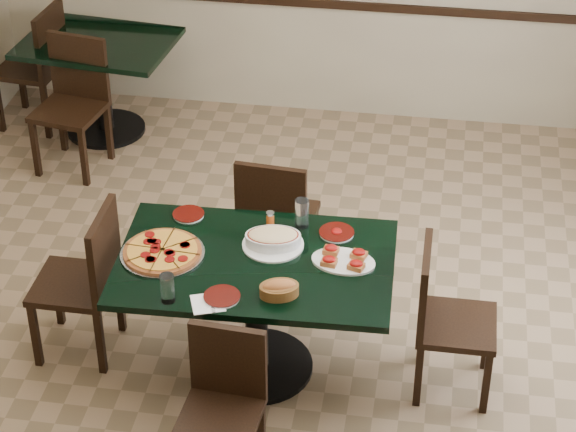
% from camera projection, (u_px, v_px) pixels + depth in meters
% --- Properties ---
extents(floor, '(5.50, 5.50, 0.00)m').
position_uv_depth(floor, '(264.00, 332.00, 6.59)').
color(floor, '#80664A').
rests_on(floor, ground).
extents(room_shell, '(5.50, 5.50, 5.50)m').
position_uv_depth(room_shell, '(464.00, 37.00, 7.22)').
color(room_shell, white).
rests_on(room_shell, floor).
extents(main_table, '(1.49, 0.98, 0.75)m').
position_uv_depth(main_table, '(256.00, 288.00, 6.01)').
color(main_table, black).
rests_on(main_table, floor).
extents(back_table, '(1.16, 0.90, 0.75)m').
position_uv_depth(back_table, '(100.00, 69.00, 8.28)').
color(back_table, black).
rests_on(back_table, floor).
extents(chair_far, '(0.46, 0.46, 0.91)m').
position_uv_depth(chair_far, '(275.00, 215.00, 6.70)').
color(chair_far, black).
rests_on(chair_far, floor).
extents(chair_near, '(0.41, 0.41, 0.82)m').
position_uv_depth(chair_near, '(224.00, 398.00, 5.47)').
color(chair_near, black).
rests_on(chair_near, floor).
extents(chair_right, '(0.42, 0.42, 0.90)m').
position_uv_depth(chair_right, '(442.00, 313.00, 5.94)').
color(chair_right, black).
rests_on(chair_right, floor).
extents(chair_left, '(0.44, 0.44, 0.93)m').
position_uv_depth(chair_left, '(88.00, 275.00, 6.18)').
color(chair_left, black).
rests_on(chair_left, floor).
extents(back_chair_near, '(0.52, 0.52, 0.95)m').
position_uv_depth(back_chair_near, '(74.00, 96.00, 7.91)').
color(back_chair_near, black).
rests_on(back_chair_near, floor).
extents(back_chair_left, '(0.49, 0.49, 0.96)m').
position_uv_depth(back_chair_left, '(39.00, 60.00, 8.36)').
color(back_chair_left, black).
rests_on(back_chair_left, floor).
extents(pepperoni_pizza, '(0.45, 0.45, 0.04)m').
position_uv_depth(pepperoni_pizza, '(162.00, 252.00, 5.95)').
color(pepperoni_pizza, '#ACADB3').
rests_on(pepperoni_pizza, main_table).
extents(lasagna_casserole, '(0.33, 0.33, 0.09)m').
position_uv_depth(lasagna_casserole, '(273.00, 239.00, 6.00)').
color(lasagna_casserole, silver).
rests_on(lasagna_casserole, main_table).
extents(bread_basket, '(0.23, 0.19, 0.09)m').
position_uv_depth(bread_basket, '(279.00, 289.00, 5.65)').
color(bread_basket, brown).
rests_on(bread_basket, main_table).
extents(bruschetta_platter, '(0.37, 0.28, 0.05)m').
position_uv_depth(bruschetta_platter, '(343.00, 259.00, 5.88)').
color(bruschetta_platter, silver).
rests_on(bruschetta_platter, main_table).
extents(side_plate_near, '(0.19, 0.19, 0.02)m').
position_uv_depth(side_plate_near, '(222.00, 297.00, 5.64)').
color(side_plate_near, silver).
rests_on(side_plate_near, main_table).
extents(side_plate_far_r, '(0.19, 0.19, 0.03)m').
position_uv_depth(side_plate_far_r, '(337.00, 232.00, 6.11)').
color(side_plate_far_r, silver).
rests_on(side_plate_far_r, main_table).
extents(side_plate_far_l, '(0.18, 0.18, 0.02)m').
position_uv_depth(side_plate_far_l, '(188.00, 214.00, 6.26)').
color(side_plate_far_l, silver).
rests_on(side_plate_far_l, main_table).
extents(napkin_setting, '(0.21, 0.21, 0.01)m').
position_uv_depth(napkin_setting, '(208.00, 303.00, 5.61)').
color(napkin_setting, white).
rests_on(napkin_setting, main_table).
extents(water_glass_a, '(0.08, 0.08, 0.17)m').
position_uv_depth(water_glass_a, '(302.00, 213.00, 6.14)').
color(water_glass_a, white).
rests_on(water_glass_a, main_table).
extents(water_glass_b, '(0.07, 0.07, 0.16)m').
position_uv_depth(water_glass_b, '(167.00, 288.00, 5.59)').
color(water_glass_b, white).
rests_on(water_glass_b, main_table).
extents(pepper_shaker, '(0.05, 0.05, 0.08)m').
position_uv_depth(pepper_shaker, '(270.00, 218.00, 6.17)').
color(pepper_shaker, '#C15414').
rests_on(pepper_shaker, main_table).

